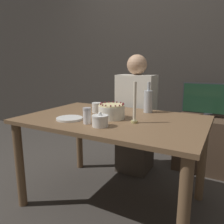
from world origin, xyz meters
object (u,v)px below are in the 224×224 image
(sugar_bowl, at_px, (100,121))
(person_man_blue_shirt, at_px, (136,122))
(sugar_shaker, at_px, (87,116))
(candle, at_px, (135,106))
(cake, at_px, (112,111))
(bottle, at_px, (148,101))
(tv_monitor, at_px, (210,100))

(sugar_bowl, relative_size, person_man_blue_shirt, 0.09)
(sugar_bowl, bearing_deg, person_man_blue_shirt, 97.15)
(sugar_shaker, xyz_separation_m, candle, (0.29, 0.18, 0.07))
(candle, bearing_deg, sugar_shaker, -148.23)
(cake, bearing_deg, candle, -11.96)
(cake, bearing_deg, sugar_shaker, -110.01)
(sugar_shaker, height_order, person_man_blue_shirt, person_man_blue_shirt)
(bottle, bearing_deg, sugar_shaker, -113.83)
(bottle, distance_m, tv_monitor, 0.89)
(sugar_bowl, height_order, candle, candle)
(sugar_bowl, relative_size, tv_monitor, 0.20)
(cake, distance_m, sugar_bowl, 0.25)
(bottle, height_order, person_man_blue_shirt, person_man_blue_shirt)
(cake, relative_size, candle, 0.68)
(sugar_bowl, bearing_deg, bottle, 77.31)
(cake, distance_m, bottle, 0.40)
(sugar_shaker, bearing_deg, sugar_bowl, -8.71)
(person_man_blue_shirt, bearing_deg, cake, 96.41)
(sugar_bowl, distance_m, person_man_blue_shirt, 0.97)
(cake, distance_m, person_man_blue_shirt, 0.73)
(candle, height_order, tv_monitor, candle)
(person_man_blue_shirt, distance_m, tv_monitor, 0.85)
(sugar_bowl, distance_m, sugar_shaker, 0.12)
(sugar_shaker, relative_size, candle, 0.39)
(candle, bearing_deg, person_man_blue_shirt, 111.44)
(sugar_shaker, height_order, bottle, bottle)
(candle, bearing_deg, cake, 168.04)
(sugar_shaker, height_order, candle, candle)
(sugar_bowl, distance_m, bottle, 0.62)
(candle, relative_size, person_man_blue_shirt, 0.24)
(sugar_shaker, xyz_separation_m, person_man_blue_shirt, (0.00, 0.91, -0.25))
(sugar_bowl, height_order, person_man_blue_shirt, person_man_blue_shirt)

